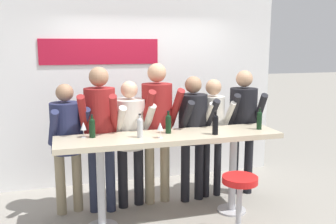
# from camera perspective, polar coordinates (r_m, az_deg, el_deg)

# --- Properties ---
(ground_plane) EXTENTS (40.00, 40.00, 0.00)m
(ground_plane) POSITION_cam_1_polar(r_m,az_deg,el_deg) (4.68, 0.31, -15.98)
(ground_plane) COLOR gray
(back_wall) EXTENTS (4.21, 0.12, 2.89)m
(back_wall) POSITION_cam_1_polar(r_m,az_deg,el_deg) (5.67, -3.96, 3.99)
(back_wall) COLOR white
(back_wall) RESTS_ON ground_plane
(tasting_table) EXTENTS (2.61, 0.60, 1.04)m
(tasting_table) POSITION_cam_1_polar(r_m,az_deg,el_deg) (4.36, 0.33, -5.41)
(tasting_table) COLOR beige
(tasting_table) RESTS_ON ground_plane
(bar_stool) EXTENTS (0.40, 0.40, 0.69)m
(bar_stool) POSITION_cam_1_polar(r_m,az_deg,el_deg) (4.18, 10.81, -12.61)
(bar_stool) COLOR #B2B2B7
(bar_stool) RESTS_ON ground_plane
(person_far_left) EXTENTS (0.51, 0.59, 1.61)m
(person_far_left) POSITION_cam_1_polar(r_m,az_deg,el_deg) (4.68, -15.16, -3.42)
(person_far_left) COLOR gray
(person_far_left) RESTS_ON ground_plane
(person_left) EXTENTS (0.51, 0.62, 1.81)m
(person_left) POSITION_cam_1_polar(r_m,az_deg,el_deg) (4.58, -10.29, -1.79)
(person_left) COLOR #23283D
(person_left) RESTS_ON ground_plane
(person_center_left) EXTENTS (0.52, 0.60, 1.63)m
(person_center_left) POSITION_cam_1_polar(r_m,az_deg,el_deg) (4.72, -5.78, -2.90)
(person_center_left) COLOR black
(person_center_left) RESTS_ON ground_plane
(person_center) EXTENTS (0.51, 0.62, 1.84)m
(person_center) POSITION_cam_1_polar(r_m,az_deg,el_deg) (4.79, -1.64, -0.95)
(person_center) COLOR gray
(person_center) RESTS_ON ground_plane
(person_center_right) EXTENTS (0.49, 0.58, 1.67)m
(person_center_right) POSITION_cam_1_polar(r_m,az_deg,el_deg) (4.88, 3.85, -2.04)
(person_center_right) COLOR black
(person_center_right) RESTS_ON ground_plane
(person_right) EXTENTS (0.38, 0.50, 1.62)m
(person_right) POSITION_cam_1_polar(r_m,az_deg,el_deg) (5.05, 6.87, -1.88)
(person_right) COLOR black
(person_right) RESTS_ON ground_plane
(person_far_right) EXTENTS (0.50, 0.61, 1.73)m
(person_far_right) POSITION_cam_1_polar(r_m,az_deg,el_deg) (5.20, 11.37, -1.02)
(person_far_right) COLOR black
(person_far_right) RESTS_ON ground_plane
(wine_bottle_0) EXTENTS (0.07, 0.07, 0.27)m
(wine_bottle_0) POSITION_cam_1_polar(r_m,az_deg,el_deg) (4.36, -0.00, -1.67)
(wine_bottle_0) COLOR black
(wine_bottle_0) RESTS_ON tasting_table
(wine_bottle_1) EXTENTS (0.07, 0.07, 0.28)m
(wine_bottle_1) POSITION_cam_1_polar(r_m,az_deg,el_deg) (4.34, 7.23, -1.77)
(wine_bottle_1) COLOR black
(wine_bottle_1) RESTS_ON tasting_table
(wine_bottle_2) EXTENTS (0.07, 0.07, 0.27)m
(wine_bottle_2) POSITION_cam_1_polar(r_m,az_deg,el_deg) (4.18, -4.29, -2.23)
(wine_bottle_2) COLOR #B7BCC1
(wine_bottle_2) RESTS_ON tasting_table
(wine_bottle_3) EXTENTS (0.07, 0.07, 0.26)m
(wine_bottle_3) POSITION_cam_1_polar(r_m,az_deg,el_deg) (4.25, -11.49, -2.22)
(wine_bottle_3) COLOR black
(wine_bottle_3) RESTS_ON tasting_table
(wine_bottle_4) EXTENTS (0.06, 0.06, 0.27)m
(wine_bottle_4) POSITION_cam_1_polar(r_m,az_deg,el_deg) (4.70, 13.75, -1.10)
(wine_bottle_4) COLOR black
(wine_bottle_4) RESTS_ON tasting_table
(wine_glass_0) EXTENTS (0.07, 0.07, 0.18)m
(wine_glass_0) POSITION_cam_1_polar(r_m,az_deg,el_deg) (4.27, -12.76, -2.17)
(wine_glass_0) COLOR silver
(wine_glass_0) RESTS_ON tasting_table
(wine_glass_1) EXTENTS (0.07, 0.07, 0.18)m
(wine_glass_1) POSITION_cam_1_polar(r_m,az_deg,el_deg) (4.14, -1.20, -2.29)
(wine_glass_1) COLOR silver
(wine_glass_1) RESTS_ON tasting_table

